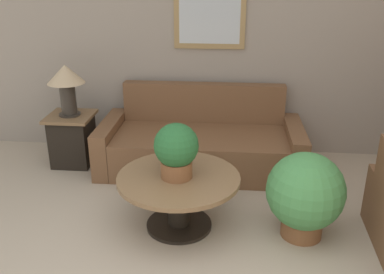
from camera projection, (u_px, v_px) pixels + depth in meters
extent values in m
cube|color=gray|center=(205.00, 44.00, 4.96)|extent=(7.28, 0.06, 2.60)
cube|color=#997A4C|center=(210.00, 18.00, 4.80)|extent=(0.81, 0.03, 0.69)
cube|color=#B2BCC6|center=(210.00, 18.00, 4.79)|extent=(0.69, 0.01, 0.57)
cube|color=brown|center=(201.00, 151.00, 4.82)|extent=(1.88, 0.98, 0.43)
cube|color=brown|center=(203.00, 102.00, 5.03)|extent=(1.88, 0.16, 0.46)
cube|color=brown|center=(111.00, 143.00, 4.89)|extent=(0.18, 0.98, 0.53)
cube|color=brown|center=(294.00, 150.00, 4.72)|extent=(0.18, 0.98, 0.53)
cylinder|color=black|center=(179.00, 224.00, 3.80)|extent=(0.58, 0.58, 0.03)
cylinder|color=black|center=(179.00, 202.00, 3.72)|extent=(0.19, 0.19, 0.43)
cylinder|color=brown|center=(179.00, 178.00, 3.63)|extent=(1.05, 1.05, 0.04)
cube|color=black|center=(73.00, 141.00, 4.92)|extent=(0.43, 0.43, 0.56)
cube|color=brown|center=(70.00, 116.00, 4.81)|extent=(0.50, 0.50, 0.03)
cylinder|color=#2D2823|center=(70.00, 114.00, 4.80)|extent=(0.24, 0.24, 0.02)
cylinder|color=#2D2823|center=(68.00, 98.00, 4.73)|extent=(0.17, 0.17, 0.35)
cone|color=tan|center=(65.00, 74.00, 4.63)|extent=(0.41, 0.41, 0.20)
cylinder|color=brown|center=(177.00, 169.00, 3.58)|extent=(0.27, 0.27, 0.15)
sphere|color=#235B2D|center=(176.00, 145.00, 3.50)|extent=(0.37, 0.37, 0.37)
cylinder|color=brown|center=(301.00, 226.00, 3.65)|extent=(0.35, 0.35, 0.18)
sphere|color=#428447|center=(305.00, 191.00, 3.52)|extent=(0.65, 0.65, 0.65)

